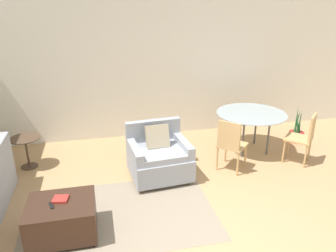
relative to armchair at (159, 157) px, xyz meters
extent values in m
cube|color=white|center=(0.18, 1.81, 1.03)|extent=(12.00, 0.06, 2.75)
cube|color=gray|center=(-0.71, -0.90, -0.34)|extent=(2.51, 1.64, 0.00)
cube|color=beige|center=(-0.71, -1.45, -0.34)|extent=(2.46, 0.06, 0.00)
cube|color=beige|center=(-0.71, -1.17, -0.34)|extent=(2.46, 0.06, 0.00)
cube|color=beige|center=(-0.71, -0.90, -0.34)|extent=(2.46, 0.06, 0.00)
cube|color=beige|center=(-0.71, -0.63, -0.34)|extent=(2.46, 0.06, 0.00)
cube|color=beige|center=(-0.71, -0.35, -0.34)|extent=(2.46, 0.06, 0.00)
cube|color=#999EA8|center=(0.00, -0.04, -0.11)|extent=(0.98, 0.92, 0.35)
cube|color=#999EA8|center=(0.01, -0.08, 0.11)|extent=(0.73, 0.78, 0.10)
cube|color=#999EA8|center=(-0.03, 0.32, 0.29)|extent=(0.92, 0.20, 0.45)
cube|color=#999EA8|center=(-0.39, -0.08, 0.16)|extent=(0.19, 0.78, 0.20)
cube|color=#999EA8|center=(0.40, -0.01, 0.16)|extent=(0.19, 0.78, 0.20)
cylinder|color=brown|center=(-0.34, -0.42, -0.32)|extent=(0.05, 0.05, 0.06)
cylinder|color=brown|center=(0.41, -0.35, -0.32)|extent=(0.05, 0.05, 0.06)
cylinder|color=brown|center=(-0.40, 0.26, -0.32)|extent=(0.05, 0.05, 0.06)
cylinder|color=brown|center=(0.35, 0.33, -0.32)|extent=(0.05, 0.05, 0.06)
cube|color=tan|center=(-0.01, 0.06, 0.33)|extent=(0.38, 0.24, 0.38)
cube|color=#382319|center=(-1.41, -1.16, -0.10)|extent=(0.80, 0.66, 0.42)
cylinder|color=black|center=(-1.07, -1.44, -0.33)|extent=(0.04, 0.04, 0.04)
cylinder|color=black|center=(-1.76, -0.88, -0.33)|extent=(0.04, 0.04, 0.04)
cylinder|color=black|center=(-1.07, -0.88, -0.33)|extent=(0.04, 0.04, 0.04)
cube|color=#B72D28|center=(-1.41, -1.09, 0.12)|extent=(0.20, 0.18, 0.03)
cube|color=black|center=(-1.51, -1.19, 0.12)|extent=(0.08, 0.15, 0.01)
cylinder|color=#4C3828|center=(-2.12, 0.79, 0.19)|extent=(0.50, 0.50, 0.02)
cylinder|color=#4C3828|center=(-2.12, 0.79, -0.07)|extent=(0.04, 0.04, 0.51)
cylinder|color=#4C3828|center=(-2.12, 0.79, -0.34)|extent=(0.27, 0.27, 0.02)
cylinder|color=#99A8AD|center=(1.86, 0.60, 0.39)|extent=(1.28, 1.28, 0.01)
cylinder|color=#59595B|center=(1.61, 0.35, 0.02)|extent=(0.04, 0.04, 0.73)
cylinder|color=#59595B|center=(2.11, 0.35, 0.02)|extent=(0.04, 0.04, 0.73)
cylinder|color=#59595B|center=(1.61, 0.84, 0.02)|extent=(0.04, 0.04, 0.73)
cylinder|color=#59595B|center=(2.11, 0.84, 0.02)|extent=(0.04, 0.04, 0.73)
cube|color=tan|center=(1.25, -0.02, 0.09)|extent=(0.59, 0.59, 0.03)
cube|color=tan|center=(1.11, -0.15, 0.33)|extent=(0.29, 0.29, 0.45)
cylinder|color=tan|center=(1.50, -0.02, -0.14)|extent=(0.03, 0.03, 0.42)
cylinder|color=tan|center=(1.25, 0.23, -0.14)|extent=(0.03, 0.03, 0.42)
cylinder|color=tan|center=(1.25, -0.27, -0.14)|extent=(0.03, 0.03, 0.42)
cylinder|color=tan|center=(0.99, -0.02, -0.14)|extent=(0.03, 0.03, 0.42)
cube|color=tan|center=(2.48, -0.02, 0.09)|extent=(0.59, 0.59, 0.03)
cube|color=tan|center=(2.61, -0.15, 0.33)|extent=(0.29, 0.29, 0.45)
cylinder|color=tan|center=(2.48, 0.23, -0.14)|extent=(0.03, 0.03, 0.42)
cylinder|color=tan|center=(2.22, -0.02, -0.14)|extent=(0.03, 0.03, 0.42)
cylinder|color=tan|center=(2.73, -0.02, -0.14)|extent=(0.03, 0.03, 0.42)
cylinder|color=tan|center=(2.48, -0.27, -0.14)|extent=(0.03, 0.03, 0.42)
cylinder|color=maroon|center=(2.99, 0.77, -0.25)|extent=(0.30, 0.30, 0.19)
cylinder|color=black|center=(2.99, 0.77, -0.16)|extent=(0.27, 0.27, 0.02)
cone|color=#286033|center=(3.02, 0.77, 0.08)|extent=(0.05, 0.11, 0.46)
cone|color=#286033|center=(3.01, 0.83, 0.08)|extent=(0.10, 0.06, 0.46)
cone|color=#286033|center=(2.96, 0.79, 0.12)|extent=(0.09, 0.12, 0.54)
cone|color=#286033|center=(2.95, 0.73, 0.07)|extent=(0.08, 0.08, 0.45)
cone|color=#286033|center=(3.01, 0.73, 0.07)|extent=(0.08, 0.06, 0.45)
camera|label=1|loc=(-0.89, -4.62, 2.36)|focal=35.00mm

